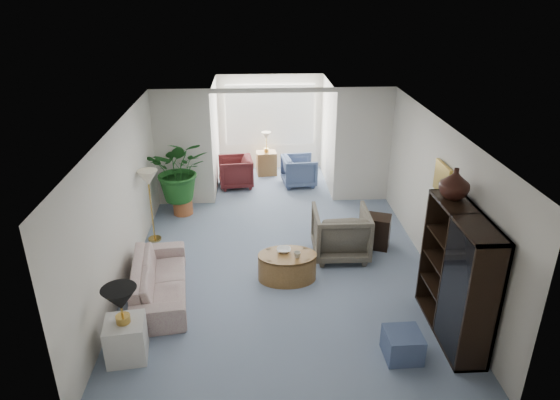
{
  "coord_description": "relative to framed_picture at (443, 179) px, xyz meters",
  "views": [
    {
      "loc": [
        -0.41,
        -7.04,
        4.49
      ],
      "look_at": [
        0.0,
        0.6,
        1.1
      ],
      "focal_mm": 32.0,
      "sensor_mm": 36.0,
      "label": 1
    }
  ],
  "objects": [
    {
      "name": "cabinet_urn",
      "position": [
        -0.23,
        -0.95,
        0.32
      ],
      "size": [
        0.4,
        0.4,
        0.42
      ],
      "primitive_type": "imported",
      "color": "#331711",
      "rests_on": "entertainment_cabinet"
    },
    {
      "name": "back_pier_left",
      "position": [
        -4.36,
        3.1,
        -0.45
      ],
      "size": [
        1.2,
        0.12,
        2.5
      ],
      "primitive_type": "cube",
      "color": "silver",
      "rests_on": "ground"
    },
    {
      "name": "entertainment_cabinet",
      "position": [
        -0.23,
        -1.45,
        -0.8
      ],
      "size": [
        0.43,
        1.63,
        1.81
      ],
      "primitive_type": "cube",
      "color": "black",
      "rests_on": "ground"
    },
    {
      "name": "shelf_clutter",
      "position": [
        -0.28,
        -1.8,
        -0.61
      ],
      "size": [
        0.3,
        0.49,
        1.06
      ],
      "color": "#282522",
      "rests_on": "entertainment_cabinet"
    },
    {
      "name": "sunroom_floor",
      "position": [
        -2.46,
        4.2,
        -1.7
      ],
      "size": [
        2.6,
        2.6,
        0.0
      ],
      "primitive_type": "plane",
      "color": "#7D8FA5",
      "rests_on": "ground"
    },
    {
      "name": "coffee_table",
      "position": [
        -2.38,
        -0.0,
        -1.47
      ],
      "size": [
        1.0,
        1.0,
        0.45
      ],
      "primitive_type": "cylinder",
      "rotation": [
        0.0,
        0.0,
        -0.06
      ],
      "color": "olive",
      "rests_on": "ground"
    },
    {
      "name": "house_plant",
      "position": [
        -4.38,
        2.59,
        -0.72
      ],
      "size": [
        1.19,
        1.03,
        1.33
      ],
      "primitive_type": "imported",
      "color": "#1E581F",
      "rests_on": "plant_pot"
    },
    {
      "name": "window_pane",
      "position": [
        -2.46,
        5.28,
        -0.3
      ],
      "size": [
        2.2,
        0.02,
        1.5
      ],
      "primitive_type": "cube",
      "color": "white"
    },
    {
      "name": "back_pier_right",
      "position": [
        -0.56,
        3.1,
        -0.45
      ],
      "size": [
        1.2,
        0.12,
        2.5
      ],
      "primitive_type": "cube",
      "color": "silver",
      "rests_on": "ground"
    },
    {
      "name": "coffee_bowl",
      "position": [
        -2.43,
        0.1,
        -1.22
      ],
      "size": [
        0.24,
        0.24,
        0.06
      ],
      "primitive_type": "imported",
      "rotation": [
        0.0,
        0.0,
        -0.06
      ],
      "color": "white",
      "rests_on": "coffee_table"
    },
    {
      "name": "ottoman",
      "position": [
        -1.02,
        -1.92,
        -1.52
      ],
      "size": [
        0.47,
        0.47,
        0.37
      ],
      "primitive_type": "cube",
      "rotation": [
        0.0,
        0.0,
        0.02
      ],
      "color": "#4B5881",
      "rests_on": "ground"
    },
    {
      "name": "coffee_cup",
      "position": [
        -2.23,
        -0.1,
        -1.2
      ],
      "size": [
        0.11,
        0.11,
        0.1
      ],
      "primitive_type": "imported",
      "rotation": [
        0.0,
        0.0,
        -0.06
      ],
      "color": "beige",
      "rests_on": "coffee_table"
    },
    {
      "name": "plant_pot",
      "position": [
        -4.38,
        2.59,
        -1.54
      ],
      "size": [
        0.4,
        0.4,
        0.32
      ],
      "primitive_type": "cylinder",
      "color": "#A85A30",
      "rests_on": "ground"
    },
    {
      "name": "sunroom_chair_maroon",
      "position": [
        -3.33,
        4.06,
        -1.35
      ],
      "size": [
        0.86,
        0.84,
        0.71
      ],
      "primitive_type": "imported",
      "rotation": [
        0.0,
        0.0,
        -1.46
      ],
      "color": "#551D1F",
      "rests_on": "ground"
    },
    {
      "name": "floor",
      "position": [
        -2.46,
        0.1,
        -1.7
      ],
      "size": [
        6.0,
        6.0,
        0.0
      ],
      "primitive_type": "plane",
      "color": "#7D8FA5",
      "rests_on": "ground"
    },
    {
      "name": "wingback_chair",
      "position": [
        -1.4,
        0.71,
        -1.26
      ],
      "size": [
        0.95,
        0.98,
        0.88
      ],
      "primitive_type": "imported",
      "rotation": [
        0.0,
        0.0,
        3.13
      ],
      "color": "#6A6354",
      "rests_on": "ground"
    },
    {
      "name": "floor_lamp",
      "position": [
        -4.78,
        1.46,
        -0.45
      ],
      "size": [
        0.36,
        0.36,
        0.28
      ],
      "primitive_type": "cone",
      "color": "#F7E9C4",
      "rests_on": "ground"
    },
    {
      "name": "sunroom_table",
      "position": [
        -2.58,
        4.81,
        -1.41
      ],
      "size": [
        0.51,
        0.42,
        0.58
      ],
      "primitive_type": "cube",
      "rotation": [
        0.0,
        0.0,
        0.11
      ],
      "color": "olive",
      "rests_on": "ground"
    },
    {
      "name": "sofa",
      "position": [
        -4.36,
        -0.38,
        -1.41
      ],
      "size": [
        1.03,
        2.06,
        0.58
      ],
      "primitive_type": "imported",
      "rotation": [
        0.0,
        0.0,
        1.7
      ],
      "color": "beige",
      "rests_on": "ground"
    },
    {
      "name": "table_lamp",
      "position": [
        -4.56,
        -1.73,
        -0.81
      ],
      "size": [
        0.44,
        0.44,
        0.3
      ],
      "primitive_type": "cone",
      "color": "black",
      "rests_on": "end_table"
    },
    {
      "name": "end_table",
      "position": [
        -4.56,
        -1.73,
        -1.43
      ],
      "size": [
        0.55,
        0.55,
        0.54
      ],
      "primitive_type": "cube",
      "rotation": [
        0.0,
        0.0,
        0.13
      ],
      "color": "silver",
      "rests_on": "ground"
    },
    {
      "name": "back_header",
      "position": [
        -2.46,
        3.1,
        0.75
      ],
      "size": [
        2.6,
        0.12,
        0.1
      ],
      "primitive_type": "cube",
      "color": "silver",
      "rests_on": "back_pier_left"
    },
    {
      "name": "sunroom_chair_blue",
      "position": [
        -1.83,
        4.06,
        -1.35
      ],
      "size": [
        0.85,
        0.83,
        0.7
      ],
      "primitive_type": "imported",
      "rotation": [
        0.0,
        0.0,
        1.68
      ],
      "color": "#4B5881",
      "rests_on": "ground"
    },
    {
      "name": "side_table_dark",
      "position": [
        -0.7,
        1.01,
        -1.4
      ],
      "size": [
        0.6,
        0.55,
        0.6
      ],
      "primitive_type": "cube",
      "rotation": [
        0.0,
        0.0,
        -0.36
      ],
      "color": "black",
      "rests_on": "ground"
    },
    {
      "name": "framed_picture",
      "position": [
        0.0,
        0.0,
        0.0
      ],
      "size": [
        0.04,
        0.5,
        0.4
      ],
      "primitive_type": "cube",
      "color": "#B6A791"
    },
    {
      "name": "window_blinds",
      "position": [
        -2.46,
        5.25,
        -0.3
      ],
      "size": [
        2.2,
        0.02,
        1.5
      ],
      "primitive_type": "cube",
      "color": "white"
    }
  ]
}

